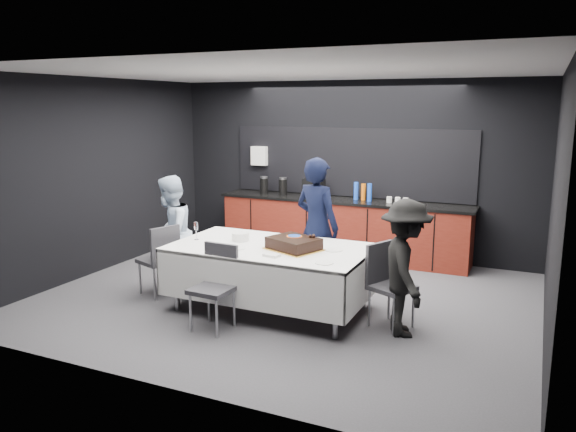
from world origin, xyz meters
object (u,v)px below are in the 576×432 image
(champagne_flute, at_px, (196,227))
(person_right, at_px, (405,268))
(chair_left, at_px, (161,255))
(person_center, at_px, (317,226))
(party_table, at_px, (271,257))
(person_left, at_px, (170,233))
(plate_stack, at_px, (241,237))
(cake_assembly, at_px, (294,244))
(chair_right, at_px, (386,279))
(chair_near, at_px, (216,280))

(champagne_flute, distance_m, person_right, 2.60)
(champagne_flute, distance_m, chair_left, 0.65)
(person_center, bearing_deg, party_table, 88.62)
(person_left, distance_m, person_right, 3.18)
(plate_stack, xyz_separation_m, person_right, (2.07, -0.17, -0.10))
(person_left, bearing_deg, chair_left, 1.76)
(cake_assembly, relative_size, person_right, 0.48)
(plate_stack, relative_size, person_center, 0.12)
(chair_right, relative_size, person_left, 0.61)
(party_table, height_order, cake_assembly, cake_assembly)
(party_table, bearing_deg, person_center, 71.42)
(chair_near, height_order, person_center, person_center)
(chair_left, bearing_deg, chair_right, 4.82)
(party_table, relative_size, chair_left, 2.51)
(champagne_flute, bearing_deg, chair_right, 4.54)
(champagne_flute, xyz_separation_m, chair_near, (0.67, -0.64, -0.40))
(chair_right, height_order, person_left, person_left)
(person_right, bearing_deg, person_left, 61.18)
(cake_assembly, distance_m, champagne_flute, 1.29)
(chair_near, relative_size, person_left, 0.61)
(cake_assembly, height_order, champagne_flute, champagne_flute)
(person_left, bearing_deg, champagne_flute, 55.32)
(champagne_flute, bearing_deg, cake_assembly, 2.59)
(party_table, xyz_separation_m, person_center, (0.27, 0.81, 0.24))
(cake_assembly, height_order, chair_near, cake_assembly)
(cake_assembly, bearing_deg, person_center, 93.35)
(party_table, height_order, person_left, person_left)
(cake_assembly, height_order, person_left, person_left)
(cake_assembly, relative_size, chair_near, 0.76)
(champagne_flute, relative_size, chair_left, 0.24)
(plate_stack, height_order, chair_right, chair_right)
(person_left, bearing_deg, person_center, 98.73)
(chair_near, relative_size, person_right, 0.63)
(cake_assembly, height_order, plate_stack, cake_assembly)
(plate_stack, xyz_separation_m, person_left, (-1.10, 0.07, -0.07))
(chair_left, bearing_deg, person_left, 102.68)
(person_left, bearing_deg, party_table, 73.31)
(party_table, relative_size, chair_right, 2.51)
(chair_left, height_order, chair_near, same)
(chair_right, bearing_deg, champagne_flute, -175.46)
(chair_near, xyz_separation_m, person_right, (1.92, 0.66, 0.20))
(chair_left, relative_size, chair_right, 1.00)
(person_right, bearing_deg, chair_right, 30.30)
(plate_stack, relative_size, person_right, 0.14)
(person_center, distance_m, person_left, 1.94)
(person_center, bearing_deg, person_right, 163.96)
(party_table, relative_size, cake_assembly, 3.30)
(champagne_flute, xyz_separation_m, chair_right, (2.35, 0.19, -0.40))
(chair_near, relative_size, person_center, 0.52)
(chair_right, bearing_deg, chair_near, -153.76)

